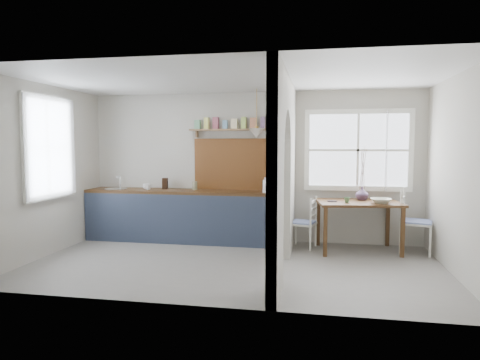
% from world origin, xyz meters
% --- Properties ---
extents(floor, '(5.80, 3.20, 0.01)m').
position_xyz_m(floor, '(0.00, 0.00, 0.00)').
color(floor, gray).
rests_on(floor, ground).
extents(ceiling, '(5.80, 3.20, 0.01)m').
position_xyz_m(ceiling, '(0.00, 0.00, 2.60)').
color(ceiling, '#BBB9AF').
rests_on(ceiling, walls).
extents(walls, '(5.81, 3.21, 2.60)m').
position_xyz_m(walls, '(0.00, 0.00, 1.30)').
color(walls, '#BBB9AF').
rests_on(walls, floor).
extents(partition, '(0.12, 3.20, 2.60)m').
position_xyz_m(partition, '(0.70, 0.06, 1.45)').
color(partition, '#BBB9AF').
rests_on(partition, floor).
extents(kitchen_window, '(0.10, 1.16, 1.50)m').
position_xyz_m(kitchen_window, '(-2.87, 0.00, 1.65)').
color(kitchen_window, white).
rests_on(kitchen_window, walls).
extents(nook_window, '(1.76, 0.10, 1.30)m').
position_xyz_m(nook_window, '(1.80, 1.56, 1.60)').
color(nook_window, white).
rests_on(nook_window, walls).
extents(counter, '(3.50, 0.60, 0.90)m').
position_xyz_m(counter, '(-1.13, 1.33, 0.46)').
color(counter, '#50301E').
rests_on(counter, floor).
extents(sink, '(0.40, 0.40, 0.02)m').
position_xyz_m(sink, '(-2.43, 1.30, 0.89)').
color(sink, silver).
rests_on(sink, counter).
extents(backsplash, '(1.65, 0.03, 0.90)m').
position_xyz_m(backsplash, '(-0.20, 1.58, 1.35)').
color(backsplash, brown).
rests_on(backsplash, walls).
extents(shelf, '(1.75, 0.20, 0.21)m').
position_xyz_m(shelf, '(-0.21, 1.49, 2.01)').
color(shelf, olive).
rests_on(shelf, walls).
extents(pendant_lamp, '(0.26, 0.26, 0.16)m').
position_xyz_m(pendant_lamp, '(0.15, 1.15, 1.88)').
color(pendant_lamp, white).
rests_on(pendant_lamp, ceiling).
extents(utensil_rail, '(0.02, 0.50, 0.02)m').
position_xyz_m(utensil_rail, '(0.61, 0.90, 1.45)').
color(utensil_rail, silver).
rests_on(utensil_rail, partition).
extents(dining_table, '(1.38, 1.02, 0.80)m').
position_xyz_m(dining_table, '(1.79, 1.12, 0.40)').
color(dining_table, '#50301E').
rests_on(dining_table, floor).
extents(chair_left, '(0.47, 0.47, 0.84)m').
position_xyz_m(chair_left, '(0.92, 1.19, 0.42)').
color(chair_left, white).
rests_on(chair_left, floor).
extents(chair_right, '(0.57, 0.57, 1.00)m').
position_xyz_m(chair_right, '(2.67, 1.14, 0.50)').
color(chair_right, white).
rests_on(chair_right, floor).
extents(kettle, '(0.25, 0.22, 0.25)m').
position_xyz_m(kettle, '(0.32, 1.23, 1.02)').
color(kettle, white).
rests_on(kettle, counter).
extents(mug_a, '(0.11, 0.11, 0.09)m').
position_xyz_m(mug_a, '(-1.79, 1.25, 0.95)').
color(mug_a, white).
rests_on(mug_a, counter).
extents(mug_b, '(0.13, 0.13, 0.10)m').
position_xyz_m(mug_b, '(-1.87, 1.36, 0.95)').
color(mug_b, white).
rests_on(mug_b, counter).
extents(knife_block, '(0.11, 0.14, 0.20)m').
position_xyz_m(knife_block, '(-1.54, 1.42, 1.00)').
color(knife_block, black).
rests_on(knife_block, counter).
extents(jar, '(0.11, 0.11, 0.14)m').
position_xyz_m(jar, '(-0.99, 1.42, 0.97)').
color(jar, '#807C5B').
rests_on(jar, counter).
extents(towel_magenta, '(0.02, 0.03, 0.56)m').
position_xyz_m(towel_magenta, '(0.58, 0.96, 0.28)').
color(towel_magenta, '#D0185A').
rests_on(towel_magenta, counter).
extents(towel_orange, '(0.02, 0.03, 0.49)m').
position_xyz_m(towel_orange, '(0.58, 0.95, 0.25)').
color(towel_orange, '#CE6227').
rests_on(towel_orange, counter).
extents(bowl, '(0.34, 0.34, 0.08)m').
position_xyz_m(bowl, '(2.11, 0.96, 0.83)').
color(bowl, beige).
rests_on(bowl, dining_table).
extents(table_cup, '(0.12, 0.12, 0.08)m').
position_xyz_m(table_cup, '(1.60, 0.94, 0.84)').
color(table_cup, '#5B8954').
rests_on(table_cup, dining_table).
extents(plate, '(0.19, 0.19, 0.01)m').
position_xyz_m(plate, '(1.38, 1.04, 0.80)').
color(plate, black).
rests_on(plate, dining_table).
extents(vase, '(0.21, 0.21, 0.21)m').
position_xyz_m(vase, '(1.86, 1.32, 0.90)').
color(vase, '#513C5C').
rests_on(vase, dining_table).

